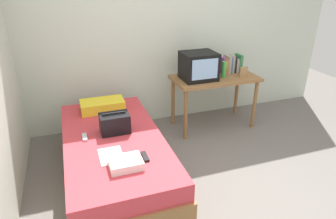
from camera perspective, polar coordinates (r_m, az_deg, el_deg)
name	(u,v)px	position (r m, az deg, el deg)	size (l,w,h in m)	color
ground_plane	(232,199)	(3.12, 12.06, -16.39)	(8.00, 8.00, 0.00)	slate
wall_back	(166,31)	(4.25, -0.38, 14.80)	(5.20, 0.10, 2.60)	silver
bed	(115,158)	(3.23, -10.15, -9.07)	(1.00, 2.00, 0.51)	olive
desk	(215,83)	(4.17, 8.89, 4.97)	(1.16, 0.60, 0.74)	olive
tv	(199,66)	(3.96, 5.87, 8.26)	(0.44, 0.39, 0.36)	black
water_bottle	(224,70)	(4.11, 10.63, 7.51)	(0.06, 0.06, 0.22)	green
book_row	(230,64)	(4.35, 11.84, 8.45)	(0.30, 0.17, 0.25)	#7A3D89
picture_frame	(244,72)	(4.20, 14.23, 6.98)	(0.11, 0.02, 0.14)	#9E754C
pillow	(103,105)	(3.68, -12.39, 0.77)	(0.51, 0.28, 0.12)	yellow
handbag	(115,123)	(3.13, -10.13, -2.59)	(0.30, 0.20, 0.22)	black
magazine	(111,156)	(2.78, -10.82, -8.67)	(0.21, 0.29, 0.01)	white
remote_dark	(145,157)	(2.72, -4.42, -8.95)	(0.04, 0.16, 0.02)	black
remote_silver	(85,137)	(3.12, -15.64, -5.13)	(0.04, 0.14, 0.02)	#B7B7BC
folded_towel	(126,163)	(2.61, -8.07, -10.12)	(0.28, 0.22, 0.07)	white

